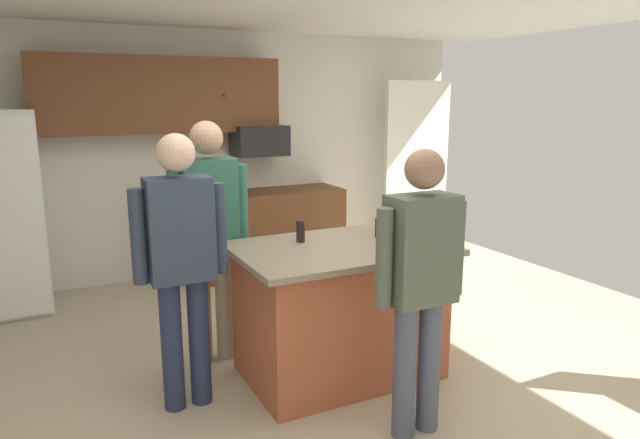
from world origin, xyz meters
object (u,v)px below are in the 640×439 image
person_elder_center (420,276)px  tumbler_amber (301,231)px  kitchen_island (339,310)px  glass_pilsner (396,242)px  microwave_over_range (259,141)px  person_guest_left (210,225)px  glass_short_whisky (380,228)px  glass_dark_ale (384,232)px  person_host_foreground (181,254)px  mug_blue_stoneware (426,240)px

person_elder_center → tumbler_amber: bearing=9.9°
kitchen_island → glass_pilsner: glass_pilsner is taller
microwave_over_range → kitchen_island: bearing=-98.8°
microwave_over_range → person_guest_left: (-1.11, -1.92, -0.43)m
glass_short_whisky → tumbler_amber: size_ratio=0.87×
microwave_over_range → glass_short_whisky: bearing=-90.4°
microwave_over_range → glass_short_whisky: (-0.02, -2.45, -0.45)m
person_guest_left → glass_dark_ale: size_ratio=11.61×
person_elder_center → person_guest_left: (-0.77, 1.44, 0.07)m
glass_short_whisky → glass_pilsner: bearing=-109.1°
person_host_foreground → kitchen_island: bearing=-0.0°
person_elder_center → kitchen_island: bearing=-0.0°
glass_short_whisky → glass_dark_ale: (-0.07, -0.15, 0.01)m
microwave_over_range → glass_dark_ale: microwave_over_range is taller
person_elder_center → mug_blue_stoneware: bearing=-42.9°
microwave_over_range → tumbler_amber: (-0.59, -2.33, -0.44)m
kitchen_island → glass_pilsner: 0.67m
microwave_over_range → person_guest_left: 2.26m
glass_short_whisky → mug_blue_stoneware: size_ratio=1.02×
person_elder_center → person_host_foreground: size_ratio=0.96×
glass_short_whisky → mug_blue_stoneware: (0.13, -0.37, -0.02)m
person_host_foreground → glass_short_whisky: 1.43m
person_guest_left → glass_dark_ale: bearing=7.1°
mug_blue_stoneware → person_guest_left: bearing=143.8°
person_elder_center → tumbler_amber: person_elder_center is taller
microwave_over_range → kitchen_island: 2.75m
microwave_over_range → mug_blue_stoneware: microwave_over_range is taller
person_elder_center → person_host_foreground: 1.42m
microwave_over_range → mug_blue_stoneware: bearing=-87.7°
glass_pilsner → tumbler_amber: tumbler_amber is taller
kitchen_island → person_elder_center: 0.96m
kitchen_island → person_host_foreground: size_ratio=0.83×
person_guest_left → person_host_foreground: person_guest_left is taller
glass_pilsner → tumbler_amber: 0.68m
person_host_foreground → glass_pilsner: (1.28, -0.38, 0.02)m
person_guest_left → glass_dark_ale: 1.23m
person_guest_left → glass_short_whisky: 1.21m
person_elder_center → person_guest_left: person_guest_left is taller
glass_short_whisky → glass_dark_ale: glass_dark_ale is taller
mug_blue_stoneware → glass_dark_ale: glass_dark_ale is taller
person_host_foreground → tumbler_amber: 0.87m
glass_pilsner → glass_dark_ale: 0.28m
glass_pilsner → person_host_foreground: bearing=163.5°
person_guest_left → mug_blue_stoneware: size_ratio=13.24×
person_host_foreground → glass_pilsner: bearing=-13.7°
glass_short_whisky → tumbler_amber: 0.58m
kitchen_island → glass_dark_ale: 0.62m
glass_short_whisky → mug_blue_stoneware: bearing=-70.5°
person_host_foreground → glass_dark_ale: 1.37m
microwave_over_range → glass_short_whisky: size_ratio=4.17×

